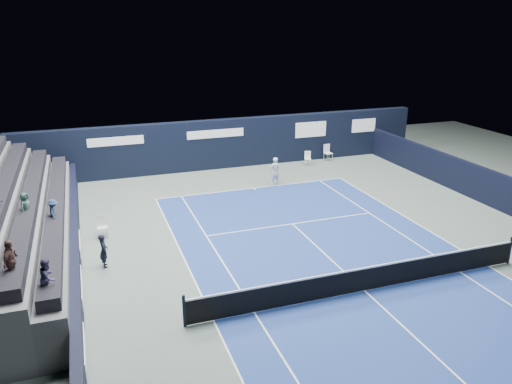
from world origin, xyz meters
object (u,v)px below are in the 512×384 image
folding_chair_back_b (327,151)px  tennis_net (366,278)px  line_judge_chair (102,225)px  folding_chair_back_a (308,156)px  tennis_player (275,171)px

folding_chair_back_b → tennis_net: size_ratio=0.08×
folding_chair_back_b → line_judge_chair: folding_chair_back_b is taller
folding_chair_back_a → tennis_player: 4.72m
folding_chair_back_b → tennis_net: (-6.60, -15.78, -0.11)m
folding_chair_back_b → tennis_player: bearing=-151.6°
folding_chair_back_b → line_judge_chair: 16.96m
line_judge_chair → tennis_net: 11.53m
folding_chair_back_a → folding_chair_back_b: size_ratio=0.83×
folding_chair_back_a → line_judge_chair: bearing=-131.8°
line_judge_chair → tennis_player: tennis_player is taller
line_judge_chair → tennis_net: tennis_net is taller
tennis_net → folding_chair_back_b: bearing=67.3°
folding_chair_back_b → tennis_player: size_ratio=0.67×
folding_chair_back_a → folding_chair_back_b: bearing=36.8°
folding_chair_back_a → tennis_net: (-4.89, -15.24, -0.09)m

